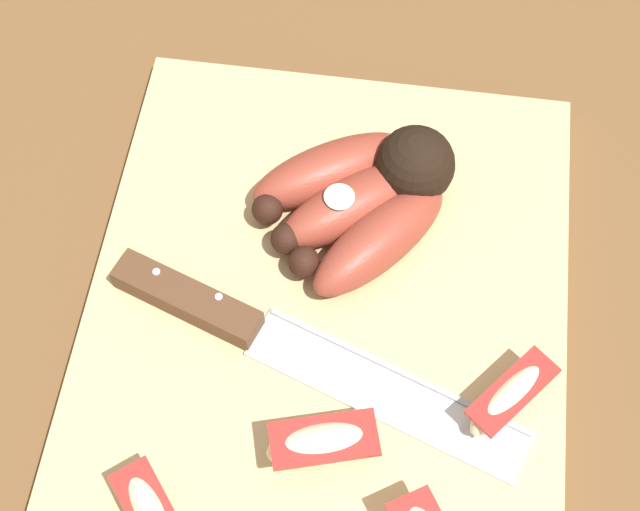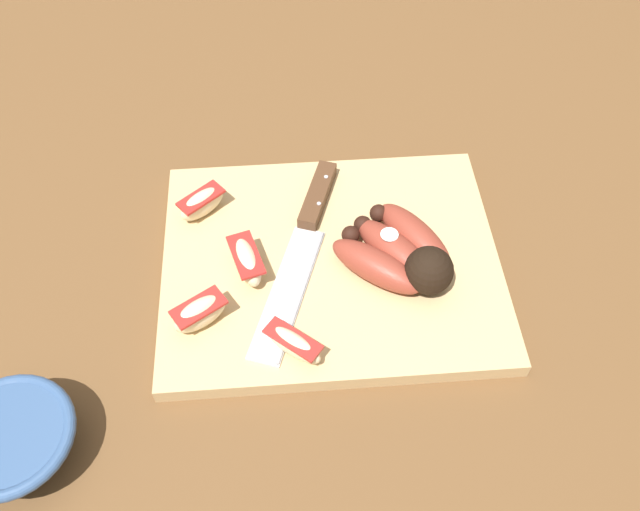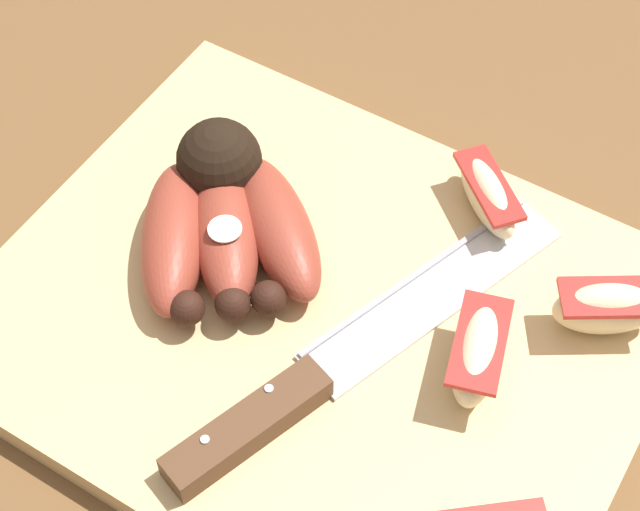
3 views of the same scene
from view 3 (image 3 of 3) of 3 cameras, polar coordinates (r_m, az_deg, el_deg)
ground_plane at (r=0.63m, az=0.66°, el=-4.37°), size 6.00×6.00×0.00m
cutting_board at (r=0.63m, az=0.14°, el=-3.34°), size 0.38×0.31×0.02m
banana_bunch at (r=0.64m, az=-5.15°, el=2.04°), size 0.15×0.15×0.05m
chefs_knife at (r=0.59m, az=-0.47°, el=-6.45°), size 0.12×0.27×0.02m
apple_wedge_near at (r=0.59m, az=8.47°, el=-5.17°), size 0.04×0.07×0.04m
apple_wedge_middle at (r=0.66m, az=8.99°, el=3.24°), size 0.06×0.06×0.03m
apple_wedge_extra at (r=0.62m, az=15.13°, el=-2.73°), size 0.06×0.05×0.04m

